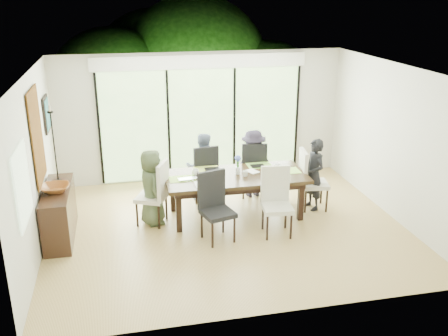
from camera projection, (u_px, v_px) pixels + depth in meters
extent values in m
cube|color=olive|center=(227.00, 227.00, 8.61)|extent=(6.00, 5.00, 0.01)
cube|color=white|center=(227.00, 70.00, 7.70)|extent=(6.00, 5.00, 0.01)
cube|color=beige|center=(201.00, 117.00, 10.46)|extent=(6.00, 0.02, 2.70)
cube|color=silver|center=(274.00, 218.00, 5.85)|extent=(6.00, 0.02, 2.70)
cube|color=beige|center=(34.00, 166.00, 7.56)|extent=(0.02, 5.00, 2.70)
cube|color=silver|center=(394.00, 142.00, 8.75)|extent=(0.02, 5.00, 2.70)
cube|color=#598C3F|center=(202.00, 124.00, 10.48)|extent=(4.20, 0.02, 2.30)
cube|color=white|center=(201.00, 62.00, 10.03)|extent=(4.40, 0.06, 0.28)
cube|color=black|center=(99.00, 130.00, 10.05)|extent=(0.05, 0.04, 2.30)
cube|color=black|center=(169.00, 126.00, 10.33)|extent=(0.05, 0.04, 2.30)
cube|color=black|center=(234.00, 123.00, 10.61)|extent=(0.05, 0.04, 2.30)
cube|color=black|center=(297.00, 119.00, 10.88)|extent=(0.05, 0.04, 2.30)
cube|color=#8CAD7F|center=(22.00, 185.00, 6.41)|extent=(0.02, 0.90, 1.00)
cube|color=brown|center=(196.00, 166.00, 11.76)|extent=(6.00, 1.80, 0.10)
cube|color=brown|center=(190.00, 132.00, 12.29)|extent=(6.00, 0.08, 0.06)
sphere|color=#14380F|center=(113.00, 92.00, 12.55)|extent=(3.20, 3.20, 3.20)
sphere|color=#14380F|center=(195.00, 71.00, 13.42)|extent=(4.00, 4.00, 4.00)
sphere|color=#14380F|center=(267.00, 94.00, 13.22)|extent=(2.80, 2.80, 2.80)
sphere|color=#14380F|center=(156.00, 75.00, 13.92)|extent=(3.60, 3.60, 3.60)
cube|color=black|center=(236.00, 177.00, 8.83)|extent=(2.49, 1.14, 0.06)
cube|color=black|center=(236.00, 181.00, 8.86)|extent=(2.28, 0.93, 0.10)
cube|color=black|center=(179.00, 212.00, 8.35)|extent=(0.09, 0.09, 0.72)
cube|color=black|center=(301.00, 201.00, 8.78)|extent=(0.09, 0.09, 0.72)
cube|color=black|center=(173.00, 193.00, 9.14)|extent=(0.09, 0.09, 0.72)
cube|color=black|center=(285.00, 184.00, 9.57)|extent=(0.09, 0.09, 0.72)
imported|color=#414E34|center=(152.00, 187.00, 8.56)|extent=(0.47, 0.67, 1.34)
imported|color=black|center=(314.00, 175.00, 9.15)|extent=(0.51, 0.69, 1.34)
imported|color=slate|center=(203.00, 167.00, 9.53)|extent=(0.66, 0.45, 1.34)
imported|color=black|center=(253.00, 163.00, 9.72)|extent=(0.67, 0.46, 1.34)
cube|color=#87B440|center=(182.00, 179.00, 8.63)|extent=(0.46, 0.33, 0.01)
cube|color=#8EC646|center=(287.00, 171.00, 9.00)|extent=(0.46, 0.33, 0.01)
cube|color=#9FB13F|center=(207.00, 169.00, 9.09)|extent=(0.46, 0.33, 0.01)
cube|color=#80BE44|center=(259.00, 165.00, 9.29)|extent=(0.46, 0.33, 0.01)
cube|color=white|center=(208.00, 183.00, 8.43)|extent=(0.46, 0.33, 0.01)
cube|color=black|center=(213.00, 169.00, 9.06)|extent=(0.27, 0.19, 0.01)
cube|color=black|center=(258.00, 166.00, 9.23)|extent=(0.25, 0.18, 0.01)
cube|color=white|center=(274.00, 173.00, 8.91)|extent=(0.31, 0.23, 0.00)
cube|color=white|center=(208.00, 182.00, 8.42)|extent=(0.27, 0.27, 0.02)
cube|color=#D85419|center=(208.00, 181.00, 8.42)|extent=(0.21, 0.21, 0.01)
cylinder|color=silver|center=(238.00, 170.00, 8.85)|extent=(0.08, 0.08, 0.12)
cylinder|color=#337226|center=(238.00, 164.00, 8.81)|extent=(0.04, 0.04, 0.17)
sphere|color=#5268CD|center=(238.00, 158.00, 8.77)|extent=(0.11, 0.11, 0.11)
imported|color=silver|center=(189.00, 180.00, 8.55)|extent=(0.37, 0.27, 0.03)
imported|color=white|center=(195.00, 172.00, 8.80)|extent=(0.18, 0.18, 0.10)
imported|color=white|center=(245.00, 174.00, 8.74)|extent=(0.15, 0.15, 0.10)
imported|color=white|center=(277.00, 167.00, 9.05)|extent=(0.14, 0.14, 0.10)
imported|color=white|center=(249.00, 172.00, 8.91)|extent=(0.25, 0.28, 0.02)
cube|color=black|center=(59.00, 213.00, 8.17)|extent=(0.42, 1.50, 0.84)
imported|color=brown|center=(55.00, 188.00, 7.91)|extent=(0.45, 0.45, 0.11)
cylinder|color=black|center=(58.00, 180.00, 8.34)|extent=(0.09, 0.09, 0.04)
cylinder|color=black|center=(54.00, 147.00, 8.14)|extent=(0.02, 0.02, 1.17)
cylinder|color=black|center=(50.00, 112.00, 7.94)|extent=(0.09, 0.09, 0.03)
cylinder|color=silver|center=(50.00, 109.00, 7.92)|extent=(0.03, 0.03, 0.09)
cube|color=brown|center=(37.00, 136.00, 7.81)|extent=(0.02, 1.00, 1.50)
cube|color=black|center=(46.00, 114.00, 8.99)|extent=(0.03, 0.55, 0.65)
cube|color=#1A4E54|center=(48.00, 114.00, 9.00)|extent=(0.01, 0.45, 0.55)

